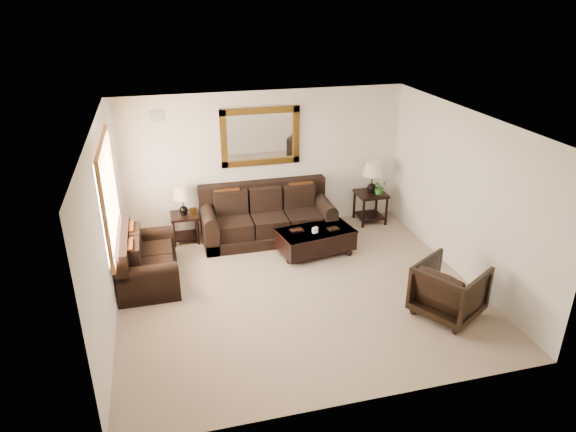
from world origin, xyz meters
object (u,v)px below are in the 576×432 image
object	(u,v)px
armchair	(450,287)
end_table_left	(183,206)
sofa	(267,219)
end_table_right	(372,183)
loveseat	(144,263)
coffee_table	(316,239)

from	to	relation	value
armchair	end_table_left	bearing A→B (deg)	15.40
sofa	end_table_right	distance (m)	2.24
sofa	armchair	world-z (taller)	sofa
end_table_right	loveseat	bearing A→B (deg)	-164.29
end_table_left	sofa	bearing A→B (deg)	-7.18
loveseat	end_table_right	size ratio (longest dim) A/B	1.23
loveseat	end_table_right	world-z (taller)	end_table_right
end_table_right	coffee_table	xyz separation A→B (m)	(-1.48, -1.03, -0.55)
coffee_table	armchair	xyz separation A→B (m)	(1.30, -2.30, 0.16)
end_table_left	coffee_table	distance (m)	2.51
sofa	end_table_right	xyz separation A→B (m)	(2.18, 0.15, 0.47)
armchair	loveseat	bearing A→B (deg)	33.13
end_table_right	armchair	size ratio (longest dim) A/B	1.43
coffee_table	armchair	world-z (taller)	armchair
coffee_table	armchair	size ratio (longest dim) A/B	1.61
end_table_right	end_table_left	bearing A→B (deg)	179.41
loveseat	armchair	bearing A→B (deg)	-115.98
coffee_table	armchair	bearing A→B (deg)	-70.77
loveseat	end_table_left	size ratio (longest dim) A/B	1.42
loveseat	coffee_table	xyz separation A→B (m)	(2.97, 0.22, -0.04)
loveseat	armchair	xyz separation A→B (m)	(4.27, -2.08, 0.12)
end_table_right	coffee_table	bearing A→B (deg)	-145.08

